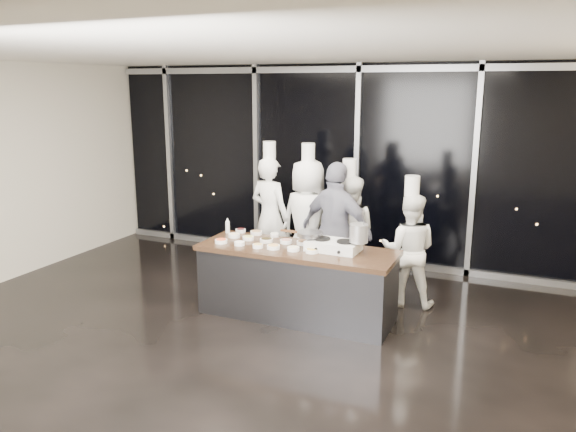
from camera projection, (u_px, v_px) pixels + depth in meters
name	position (u px, v px, depth m)	size (l,w,h in m)	color
ground	(266.00, 345.00, 6.32)	(9.00, 9.00, 0.00)	black
room_shell	(279.00, 147.00, 5.74)	(9.02, 7.02, 3.21)	beige
window_wall	(357.00, 165.00, 9.02)	(8.90, 0.11, 3.20)	black
demo_counter	(297.00, 282.00, 7.02)	(2.46, 0.86, 0.90)	#333337
stove	(333.00, 245.00, 6.80)	(0.64, 0.42, 0.14)	silver
frying_pan	(309.00, 234.00, 6.93)	(0.56, 0.33, 0.05)	slate
stock_pot	(359.00, 233.00, 6.63)	(0.22, 0.22, 0.22)	#A9A8AB
prep_bowls	(265.00, 241.00, 7.14)	(1.38, 0.71, 0.05)	white
squeeze_bottle	(228.00, 226.00, 7.60)	(0.06, 0.06, 0.21)	silver
chef_far_left	(270.00, 215.00, 8.52)	(0.74, 0.57, 2.05)	white
chef_left	(308.00, 221.00, 8.21)	(0.98, 0.73, 2.06)	white
chef_center	(348.00, 233.00, 7.88)	(0.90, 0.75, 1.88)	white
guest	(336.00, 230.00, 7.61)	(1.18, 0.73, 1.87)	#131535
chef_right	(409.00, 249.00, 7.34)	(0.80, 0.66, 1.73)	white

